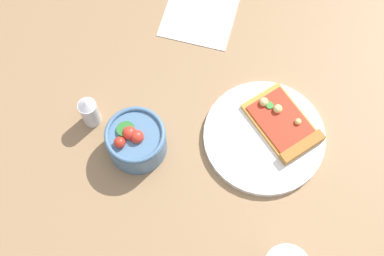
{
  "coord_description": "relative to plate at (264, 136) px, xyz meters",
  "views": [
    {
      "loc": [
        0.16,
        0.36,
        0.91
      ],
      "look_at": [
        0.15,
        -0.01,
        0.03
      ],
      "focal_mm": 48.71,
      "sensor_mm": 36.0,
      "label": 1
    }
  ],
  "objects": [
    {
      "name": "ground_plane",
      "position": [
        -0.01,
        0.0,
        -0.01
      ],
      "size": [
        2.4,
        2.4,
        0.0
      ],
      "primitive_type": "plane",
      "color": "#93704C",
      "rests_on": "ground"
    },
    {
      "name": "plate",
      "position": [
        0.0,
        0.0,
        0.0
      ],
      "size": [
        0.23,
        0.23,
        0.01
      ],
      "primitive_type": "cylinder",
      "color": "white",
      "rests_on": "ground_plane"
    },
    {
      "name": "pizza_slice_main",
      "position": [
        -0.04,
        -0.01,
        0.01
      ],
      "size": [
        0.15,
        0.17,
        0.02
      ],
      "color": "gold",
      "rests_on": "plate"
    },
    {
      "name": "salad_bowl",
      "position": [
        0.24,
        0.01,
        0.03
      ],
      "size": [
        0.11,
        0.11,
        0.08
      ],
      "color": "#4C7299",
      "rests_on": "ground_plane"
    },
    {
      "name": "paper_napkin",
      "position": [
        0.11,
        -0.27,
        -0.01
      ],
      "size": [
        0.18,
        0.17,
        0.0
      ],
      "primitive_type": "cube",
      "rotation": [
        0.0,
        0.0,
        -0.3
      ],
      "color": "white",
      "rests_on": "ground_plane"
    },
    {
      "name": "pepper_shaker",
      "position": [
        0.32,
        -0.05,
        0.03
      ],
      "size": [
        0.03,
        0.03,
        0.08
      ],
      "color": "silver",
      "rests_on": "ground_plane"
    }
  ]
}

